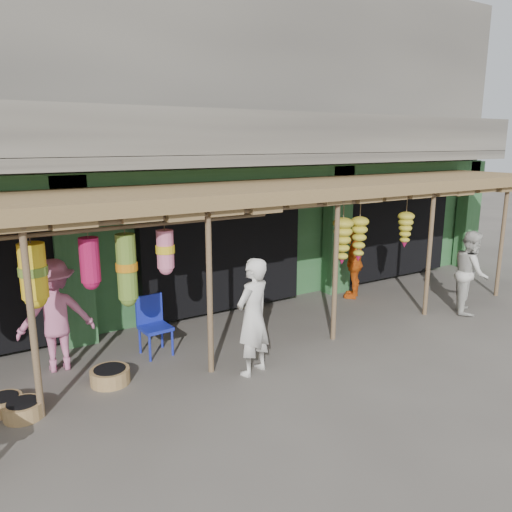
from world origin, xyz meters
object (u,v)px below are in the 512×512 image
blue_chair (153,322)px  person_front (253,317)px  person_shopper (55,315)px  person_right (471,272)px  person_vendor (355,263)px

blue_chair → person_front: (1.04, -1.55, 0.36)m
person_front → person_shopper: bearing=-55.0°
blue_chair → person_front: bearing=-60.0°
person_shopper → person_right: bearing=173.2°
blue_chair → person_front: person_front is taller
person_right → person_vendor: size_ratio=1.06×
person_right → person_vendor: (-1.33, 2.06, -0.05)m
blue_chair → person_front: size_ratio=0.54×
blue_chair → person_vendor: bearing=2.1°
person_vendor → person_front: bearing=-9.8°
blue_chair → person_right: 6.58m
person_right → person_shopper: (-7.89, 1.75, 0.02)m
person_front → person_shopper: (-2.54, 1.76, -0.03)m
blue_chair → person_right: size_ratio=0.57×
person_shopper → person_vendor: bearing=-171.7°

